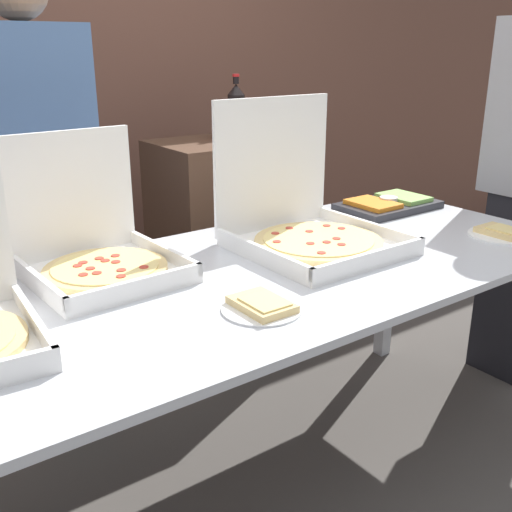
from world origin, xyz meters
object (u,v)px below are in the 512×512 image
(pizza_box_near_right, at_px, (97,250))
(soda_bottle, at_px, (236,109))
(soda_can_silver, at_px, (253,127))
(person_guest_cap, at_px, (43,207))
(soda_can_colored, at_px, (220,125))
(veggie_tray, at_px, (388,204))
(paper_plate_front_right, at_px, (262,306))
(paper_plate_front_center, at_px, (503,233))
(pizza_box_near_left, at_px, (306,222))

(pizza_box_near_right, height_order, soda_bottle, soda_bottle)
(soda_can_silver, bearing_deg, person_guest_cap, -176.07)
(pizza_box_near_right, height_order, soda_can_colored, pizza_box_near_right)
(veggie_tray, xyz_separation_m, person_guest_cap, (-1.29, 0.51, 0.08))
(veggie_tray, bearing_deg, soda_bottle, 108.53)
(soda_bottle, relative_size, soda_can_colored, 2.33)
(paper_plate_front_right, height_order, soda_can_colored, soda_can_colored)
(person_guest_cap, bearing_deg, pizza_box_near_right, 89.90)
(pizza_box_near_right, distance_m, person_guest_cap, 0.51)
(paper_plate_front_center, relative_size, veggie_tray, 0.57)
(pizza_box_near_left, xyz_separation_m, paper_plate_front_center, (0.65, -0.34, -0.07))
(soda_bottle, bearing_deg, soda_can_colored, -163.11)
(paper_plate_front_center, xyz_separation_m, soda_bottle, (-0.31, 1.27, 0.36))
(soda_can_silver, bearing_deg, pizza_box_near_left, -112.63)
(paper_plate_front_right, xyz_separation_m, soda_can_silver, (0.76, 1.09, 0.29))
(paper_plate_front_center, bearing_deg, person_guest_cap, 142.80)
(pizza_box_near_right, xyz_separation_m, paper_plate_front_right, (0.24, -0.51, -0.06))
(soda_can_colored, bearing_deg, veggie_tray, -62.94)
(pizza_box_near_left, bearing_deg, person_guest_cap, 135.14)
(veggie_tray, height_order, person_guest_cap, person_guest_cap)
(pizza_box_near_left, xyz_separation_m, paper_plate_front_right, (-0.45, -0.35, -0.07))
(pizza_box_near_right, bearing_deg, person_guest_cap, 87.37)
(pizza_box_near_left, bearing_deg, soda_can_silver, 66.90)
(person_guest_cap, bearing_deg, veggie_tray, 158.35)
(pizza_box_near_right, distance_m, soda_bottle, 1.32)
(paper_plate_front_center, distance_m, soda_bottle, 1.36)
(paper_plate_front_right, relative_size, veggie_tray, 0.51)
(soda_bottle, height_order, person_guest_cap, person_guest_cap)
(veggie_tray, bearing_deg, soda_can_silver, 116.53)
(paper_plate_front_center, height_order, soda_can_silver, soda_can_silver)
(pizza_box_near_left, height_order, paper_plate_front_center, pizza_box_near_left)
(soda_bottle, relative_size, soda_can_silver, 2.33)
(pizza_box_near_right, distance_m, soda_can_colored, 1.20)
(veggie_tray, height_order, soda_can_silver, soda_can_silver)
(veggie_tray, height_order, soda_bottle, soda_bottle)
(soda_bottle, bearing_deg, veggie_tray, -71.47)
(veggie_tray, xyz_separation_m, soda_can_silver, (-0.29, 0.58, 0.28))
(pizza_box_near_left, bearing_deg, paper_plate_front_right, -142.76)
(soda_bottle, distance_m, person_guest_cap, 1.10)
(veggie_tray, height_order, soda_can_colored, soda_can_colored)
(paper_plate_front_right, xyz_separation_m, soda_bottle, (0.79, 1.28, 0.36))
(paper_plate_front_right, distance_m, person_guest_cap, 1.06)
(pizza_box_near_right, bearing_deg, paper_plate_front_right, -66.97)
(paper_plate_front_right, bearing_deg, soda_can_silver, 55.20)
(pizza_box_near_right, relative_size, paper_plate_front_center, 1.86)
(pizza_box_near_left, height_order, person_guest_cap, person_guest_cap)
(pizza_box_near_left, height_order, soda_bottle, soda_bottle)
(veggie_tray, bearing_deg, soda_can_colored, 117.06)
(veggie_tray, distance_m, soda_can_colored, 0.87)
(pizza_box_near_left, relative_size, soda_can_colored, 4.18)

